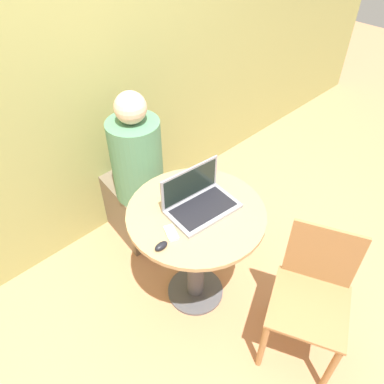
{
  "coord_description": "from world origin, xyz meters",
  "views": [
    {
      "loc": [
        -1.01,
        -1.02,
        2.19
      ],
      "look_at": [
        0.02,
        0.05,
        0.86
      ],
      "focal_mm": 35.0,
      "sensor_mm": 36.0,
      "label": 1
    }
  ],
  "objects_px": {
    "cell_phone": "(171,233)",
    "person_seated": "(136,183)",
    "laptop": "(199,201)",
    "chair_empty": "(311,296)"
  },
  "relations": [
    {
      "from": "cell_phone",
      "to": "person_seated",
      "type": "xyz_separation_m",
      "value": [
        0.27,
        0.69,
        -0.26
      ]
    },
    {
      "from": "laptop",
      "to": "cell_phone",
      "type": "xyz_separation_m",
      "value": [
        -0.24,
        -0.04,
        -0.04
      ]
    },
    {
      "from": "cell_phone",
      "to": "chair_empty",
      "type": "bearing_deg",
      "value": -55.65
    },
    {
      "from": "chair_empty",
      "to": "person_seated",
      "type": "height_order",
      "value": "person_seated"
    },
    {
      "from": "laptop",
      "to": "chair_empty",
      "type": "height_order",
      "value": "laptop"
    },
    {
      "from": "chair_empty",
      "to": "cell_phone",
      "type": "bearing_deg",
      "value": 124.35
    },
    {
      "from": "laptop",
      "to": "chair_empty",
      "type": "distance_m",
      "value": 0.78
    },
    {
      "from": "cell_phone",
      "to": "person_seated",
      "type": "height_order",
      "value": "person_seated"
    },
    {
      "from": "cell_phone",
      "to": "chair_empty",
      "type": "xyz_separation_m",
      "value": [
        0.43,
        -0.63,
        -0.32
      ]
    },
    {
      "from": "cell_phone",
      "to": "chair_empty",
      "type": "height_order",
      "value": "chair_empty"
    }
  ]
}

